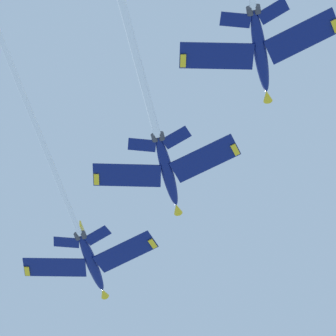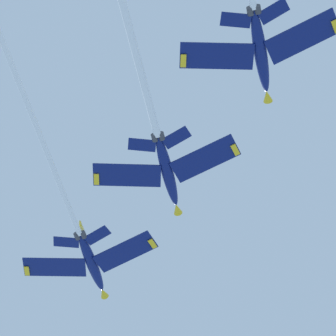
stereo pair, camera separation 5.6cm
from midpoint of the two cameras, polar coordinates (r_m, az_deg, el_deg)
jet_lead at (r=111.01m, az=-6.69°, el=-3.93°), size 34.89×38.88×20.55m
jet_second at (r=98.47m, az=-1.50°, el=5.12°), size 36.66×40.35×19.64m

